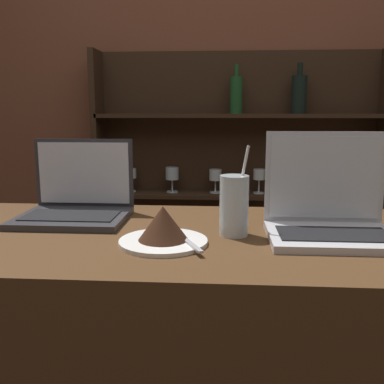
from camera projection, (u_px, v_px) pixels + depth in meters
The scene contains 6 objects.
back_wall at pixel (226, 105), 2.26m from camera, with size 7.00×0.06×2.70m.
back_shelf at pixel (237, 202), 2.27m from camera, with size 1.47×0.18×1.62m.
laptop_near at pixel (77, 202), 1.23m from camera, with size 0.30×0.24×0.22m.
laptop_far at pixel (329, 213), 1.05m from camera, with size 0.30×0.23×0.25m.
cake_plate at pixel (163, 228), 0.98m from camera, with size 0.21×0.21×0.09m.
water_glass at pixel (234, 205), 1.05m from camera, with size 0.07×0.07×0.22m.
Camera 1 is at (-0.02, -0.72, 1.31)m, focal length 40.00 mm.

